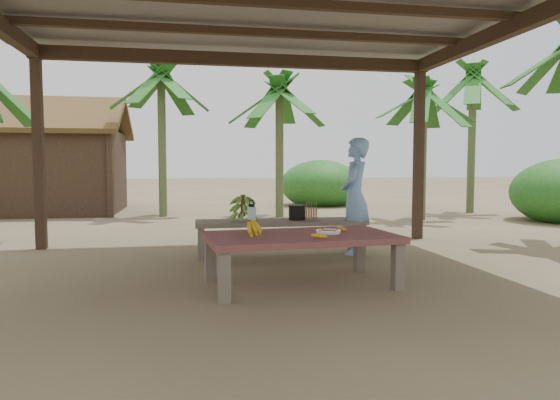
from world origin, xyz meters
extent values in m
plane|color=brown|center=(0.00, 0.00, 0.00)|extent=(80.00, 80.00, 0.00)
cube|color=black|center=(-2.80, 2.30, 1.35)|extent=(0.13, 0.13, 2.70)
cube|color=black|center=(2.80, 2.30, 1.35)|extent=(0.13, 0.13, 2.70)
cube|color=black|center=(0.00, 2.30, 2.70)|extent=(5.80, 0.14, 0.18)
cube|color=black|center=(2.80, 0.00, 2.70)|extent=(0.14, 4.80, 0.18)
cube|color=brown|center=(-0.48, -0.90, 0.22)|extent=(0.11, 0.11, 0.44)
cube|color=brown|center=(1.15, -0.73, 0.22)|extent=(0.11, 0.11, 0.44)
cube|color=brown|center=(-0.57, -0.06, 0.22)|extent=(0.11, 0.11, 0.44)
cube|color=brown|center=(1.07, 0.10, 0.22)|extent=(0.11, 0.11, 0.44)
cube|color=maroon|center=(0.29, -0.40, 0.47)|extent=(1.89, 1.18, 0.06)
cube|color=brown|center=(-0.63, 1.05, 0.20)|extent=(0.08, 0.08, 0.40)
cube|color=brown|center=(1.43, 1.04, 0.20)|extent=(0.08, 0.08, 0.40)
cube|color=brown|center=(-0.62, 1.51, 0.20)|extent=(0.08, 0.08, 0.40)
cube|color=brown|center=(1.44, 1.50, 0.20)|extent=(0.08, 0.08, 0.40)
cube|color=brown|center=(0.40, 1.28, 0.42)|extent=(2.20, 0.62, 0.05)
cylinder|color=white|center=(0.57, -0.40, 0.51)|extent=(0.22, 0.22, 0.01)
cylinder|color=white|center=(0.57, -0.40, 0.52)|extent=(0.24, 0.24, 0.02)
cube|color=brown|center=(0.57, -0.40, 0.53)|extent=(0.12, 0.09, 0.02)
ellipsoid|color=yellow|center=(0.40, -0.69, 0.52)|extent=(0.17, 0.07, 0.04)
ellipsoid|color=yellow|center=(0.76, -0.24, 0.52)|extent=(0.11, 0.13, 0.04)
cylinder|color=#40A8C8|center=(-0.15, -0.09, 0.62)|extent=(0.09, 0.09, 0.25)
cylinder|color=black|center=(-0.15, -0.09, 0.76)|extent=(0.06, 0.06, 0.03)
torus|color=black|center=(-0.15, -0.09, 0.79)|extent=(0.05, 0.01, 0.05)
cylinder|color=black|center=(0.62, 1.30, 0.54)|extent=(0.22, 0.22, 0.19)
imported|color=#7CAEEA|center=(1.36, 1.15, 0.76)|extent=(0.58, 0.66, 1.52)
cube|color=black|center=(-4.50, 8.00, 1.00)|extent=(4.00, 3.00, 2.00)
cube|color=brown|center=(-4.50, 7.15, 2.35)|extent=(4.40, 1.73, 1.00)
cube|color=brown|center=(-4.50, 8.85, 2.35)|extent=(4.40, 1.73, 1.00)
cylinder|color=#596638|center=(4.11, 4.84, 1.38)|extent=(0.18, 0.18, 2.75)
cylinder|color=#596638|center=(1.23, 5.93, 1.44)|extent=(0.18, 0.18, 2.89)
cylinder|color=#596638|center=(-1.36, 6.51, 1.61)|extent=(0.18, 0.18, 3.22)
cylinder|color=#596638|center=(6.00, 6.07, 1.67)|extent=(0.18, 0.18, 3.34)
camera|label=1|loc=(-0.76, -5.07, 1.17)|focal=32.00mm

